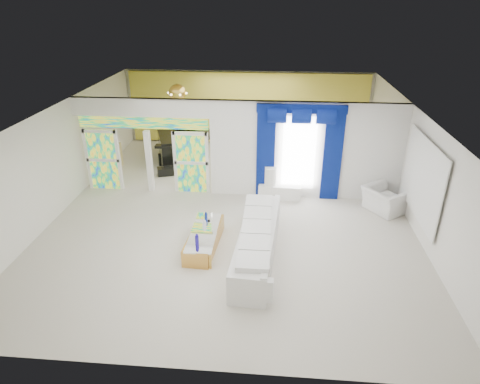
# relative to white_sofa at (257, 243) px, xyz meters

# --- Properties ---
(floor) EXTENTS (12.00, 12.00, 0.00)m
(floor) POSITION_rel_white_sofa_xyz_m (-0.83, 2.48, -0.36)
(floor) COLOR #B7AF9E
(floor) RESTS_ON ground
(dividing_wall) EXTENTS (5.70, 0.18, 3.00)m
(dividing_wall) POSITION_rel_white_sofa_xyz_m (1.32, 3.48, 1.14)
(dividing_wall) COLOR white
(dividing_wall) RESTS_ON ground
(dividing_header) EXTENTS (4.30, 0.18, 0.55)m
(dividing_header) POSITION_rel_white_sofa_xyz_m (-3.68, 3.48, 2.36)
(dividing_header) COLOR white
(dividing_header) RESTS_ON dividing_wall
(stained_panel_left) EXTENTS (0.95, 0.04, 2.00)m
(stained_panel_left) POSITION_rel_white_sofa_xyz_m (-5.11, 3.48, 0.64)
(stained_panel_left) COLOR #994C3F
(stained_panel_left) RESTS_ON ground
(stained_panel_right) EXTENTS (0.95, 0.04, 2.00)m
(stained_panel_right) POSITION_rel_white_sofa_xyz_m (-2.26, 3.48, 0.64)
(stained_panel_right) COLOR #994C3F
(stained_panel_right) RESTS_ON ground
(stained_transom) EXTENTS (4.00, 0.05, 0.35)m
(stained_transom) POSITION_rel_white_sofa_xyz_m (-3.68, 3.48, 1.89)
(stained_transom) COLOR #994C3F
(stained_transom) RESTS_ON dividing_header
(window_pane) EXTENTS (1.00, 0.02, 2.30)m
(window_pane) POSITION_rel_white_sofa_xyz_m (1.07, 3.38, 1.09)
(window_pane) COLOR white
(window_pane) RESTS_ON dividing_wall
(blue_drape_left) EXTENTS (0.55, 0.10, 2.80)m
(blue_drape_left) POSITION_rel_white_sofa_xyz_m (0.07, 3.35, 1.04)
(blue_drape_left) COLOR #03084A
(blue_drape_left) RESTS_ON ground
(blue_drape_right) EXTENTS (0.55, 0.10, 2.80)m
(blue_drape_right) POSITION_rel_white_sofa_xyz_m (2.07, 3.35, 1.04)
(blue_drape_right) COLOR #03084A
(blue_drape_right) RESTS_ON ground
(blue_pelmet) EXTENTS (2.60, 0.12, 0.25)m
(blue_pelmet) POSITION_rel_white_sofa_xyz_m (1.07, 3.35, 2.46)
(blue_pelmet) COLOR #03084A
(blue_pelmet) RESTS_ON dividing_wall
(wall_mirror) EXTENTS (0.04, 2.70, 1.90)m
(wall_mirror) POSITION_rel_white_sofa_xyz_m (4.11, 1.48, 1.19)
(wall_mirror) COLOR white
(wall_mirror) RESTS_ON ground
(gold_curtains) EXTENTS (9.70, 0.12, 2.90)m
(gold_curtains) POSITION_rel_white_sofa_xyz_m (-0.83, 8.38, 1.14)
(gold_curtains) COLOR gold
(gold_curtains) RESTS_ON ground
(white_sofa) EXTENTS (1.08, 3.84, 0.72)m
(white_sofa) POSITION_rel_white_sofa_xyz_m (0.00, 0.00, 0.00)
(white_sofa) COLOR silver
(white_sofa) RESTS_ON ground
(coffee_table) EXTENTS (0.78, 1.98, 0.43)m
(coffee_table) POSITION_rel_white_sofa_xyz_m (-1.35, 0.30, -0.15)
(coffee_table) COLOR gold
(coffee_table) RESTS_ON ground
(console_table) EXTENTS (1.33, 0.47, 0.44)m
(console_table) POSITION_rel_white_sofa_xyz_m (0.54, 3.26, -0.14)
(console_table) COLOR white
(console_table) RESTS_ON ground
(table_lamp) EXTENTS (0.36, 0.36, 0.58)m
(table_lamp) POSITION_rel_white_sofa_xyz_m (0.24, 3.26, 0.37)
(table_lamp) COLOR silver
(table_lamp) RESTS_ON console_table
(armchair) EXTENTS (1.43, 1.47, 0.72)m
(armchair) POSITION_rel_white_sofa_xyz_m (3.60, 2.66, -0.00)
(armchair) COLOR silver
(armchair) RESTS_ON ground
(grand_piano) EXTENTS (1.97, 2.23, 0.94)m
(grand_piano) POSITION_rel_white_sofa_xyz_m (-3.33, 6.38, 0.11)
(grand_piano) COLOR black
(grand_piano) RESTS_ON ground
(piano_bench) EXTENTS (0.91, 0.59, 0.28)m
(piano_bench) POSITION_rel_white_sofa_xyz_m (-3.33, 4.78, -0.22)
(piano_bench) COLOR black
(piano_bench) RESTS_ON ground
(tv_console) EXTENTS (0.59, 0.54, 0.86)m
(tv_console) POSITION_rel_white_sofa_xyz_m (-5.58, 5.32, 0.07)
(tv_console) COLOR #A28151
(tv_console) RESTS_ON ground
(chandelier) EXTENTS (0.60, 0.60, 0.60)m
(chandelier) POSITION_rel_white_sofa_xyz_m (-3.13, 5.88, 2.29)
(chandelier) COLOR gold
(chandelier) RESTS_ON ceiling
(decanters) EXTENTS (0.14, 1.25, 0.21)m
(decanters) POSITION_rel_white_sofa_xyz_m (-1.40, 0.33, 0.16)
(decanters) COLOR silver
(decanters) RESTS_ON coffee_table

